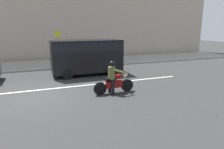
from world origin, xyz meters
TOP-DOWN VIEW (x-y plane):
  - ground_plane at (0.00, 0.00)m, footprint 80.00×80.00m
  - sidewalk_slab at (0.00, 8.00)m, footprint 40.00×4.40m
  - lane_marking_stripe at (-0.68, 0.90)m, footprint 18.00×0.14m
  - motorcycle_with_rider_olive at (3.48, -0.90)m, footprint 2.05×0.70m
  - parked_van_black at (3.22, 3.45)m, footprint 4.57×1.96m
  - street_sign_post at (1.84, 7.64)m, footprint 0.44×0.08m

SIDE VIEW (x-z plane):
  - ground_plane at x=0.00m, z-range 0.00..0.00m
  - lane_marking_stripe at x=-0.68m, z-range 0.00..0.01m
  - sidewalk_slab at x=0.00m, z-range 0.00..0.14m
  - motorcycle_with_rider_olive at x=3.48m, z-range -0.15..1.44m
  - parked_van_black at x=3.22m, z-range 0.18..2.50m
  - street_sign_post at x=1.84m, z-range 0.42..3.12m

